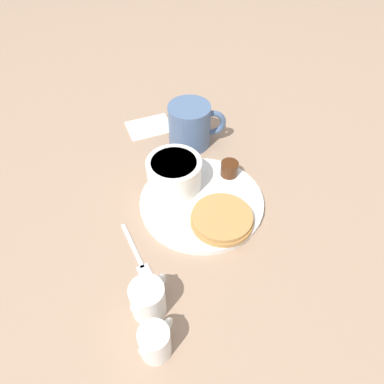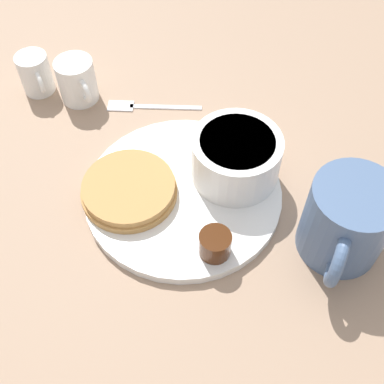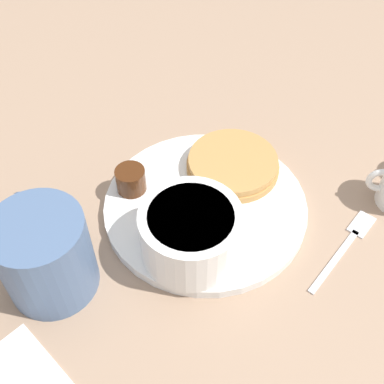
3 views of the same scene
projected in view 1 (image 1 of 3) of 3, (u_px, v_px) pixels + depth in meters
ground_plane at (202, 204)px, 0.71m from camera, size 4.00×4.00×0.00m
plate at (202, 202)px, 0.70m from camera, size 0.23×0.23×0.01m
pancake_stack at (222, 219)px, 0.66m from camera, size 0.11×0.11×0.02m
bowl at (174, 172)px, 0.71m from camera, size 0.10×0.10×0.06m
syrup_cup at (229, 169)px, 0.74m from camera, size 0.03×0.03×0.03m
butter_ramekin at (173, 170)px, 0.73m from camera, size 0.05×0.05×0.05m
coffee_mug at (191, 125)px, 0.80m from camera, size 0.12×0.09×0.09m
creamer_pitcher_near at (148, 299)px, 0.54m from camera, size 0.06×0.06×0.06m
creamer_pitcher_far at (155, 342)px, 0.50m from camera, size 0.05×0.05×0.06m
fork at (139, 259)px, 0.62m from camera, size 0.04×0.13×0.00m
napkin at (149, 126)px, 0.87m from camera, size 0.11×0.08×0.00m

